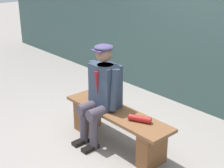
% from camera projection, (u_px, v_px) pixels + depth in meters
% --- Properties ---
extents(ground_plane, '(30.00, 30.00, 0.00)m').
position_uv_depth(ground_plane, '(116.00, 144.00, 4.39)').
color(ground_plane, gray).
extents(bench, '(1.65, 0.42, 0.49)m').
position_uv_depth(bench, '(116.00, 124.00, 4.29)').
color(bench, brown).
rests_on(bench, ground).
extents(seated_man, '(0.55, 0.60, 1.33)m').
position_uv_depth(seated_man, '(102.00, 90.00, 4.24)').
color(seated_man, '#324155').
rests_on(seated_man, ground).
extents(rolled_magazine, '(0.28, 0.19, 0.08)m').
position_uv_depth(rolled_magazine, '(140.00, 119.00, 3.94)').
color(rolled_magazine, '#B21E1E').
rests_on(rolled_magazine, bench).
extents(stadium_wall, '(12.00, 0.24, 2.24)m').
position_uv_depth(stadium_wall, '(203.00, 41.00, 5.12)').
color(stadium_wall, '#3C5855').
rests_on(stadium_wall, ground).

